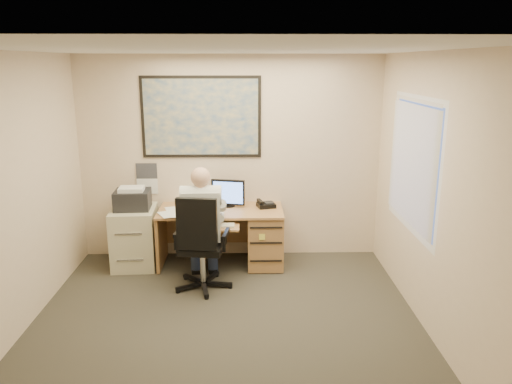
{
  "coord_description": "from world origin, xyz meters",
  "views": [
    {
      "loc": [
        0.22,
        -4.3,
        2.59
      ],
      "look_at": [
        0.33,
        1.3,
        1.13
      ],
      "focal_mm": 35.0,
      "sensor_mm": 36.0,
      "label": 1
    }
  ],
  "objects_px": {
    "person": "(202,228)",
    "filing_cabinet": "(135,232)",
    "desk": "(247,231)",
    "office_chair": "(203,262)"
  },
  "relations": [
    {
      "from": "desk",
      "to": "office_chair",
      "type": "distance_m",
      "value": 0.94
    },
    {
      "from": "desk",
      "to": "filing_cabinet",
      "type": "distance_m",
      "value": 1.46
    },
    {
      "from": "person",
      "to": "filing_cabinet",
      "type": "bearing_deg",
      "value": 142.4
    },
    {
      "from": "filing_cabinet",
      "to": "person",
      "type": "relative_size",
      "value": 0.73
    },
    {
      "from": "filing_cabinet",
      "to": "person",
      "type": "height_order",
      "value": "person"
    },
    {
      "from": "filing_cabinet",
      "to": "person",
      "type": "distance_m",
      "value": 1.18
    },
    {
      "from": "desk",
      "to": "person",
      "type": "xyz_separation_m",
      "value": [
        -0.52,
        -0.69,
        0.28
      ]
    },
    {
      "from": "office_chair",
      "to": "person",
      "type": "xyz_separation_m",
      "value": [
        -0.01,
        0.08,
        0.38
      ]
    },
    {
      "from": "office_chair",
      "to": "person",
      "type": "bearing_deg",
      "value": 101.92
    },
    {
      "from": "office_chair",
      "to": "person",
      "type": "distance_m",
      "value": 0.39
    }
  ]
}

